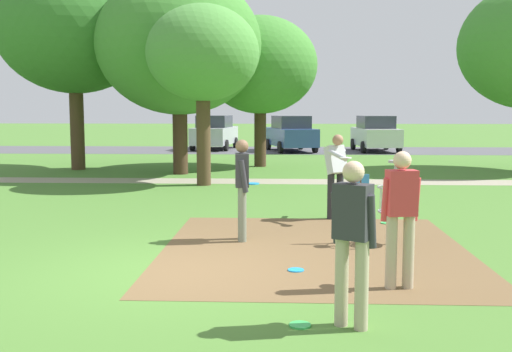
# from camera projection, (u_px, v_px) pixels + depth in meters

# --- Properties ---
(ground_plane) EXTENTS (160.00, 160.00, 0.00)m
(ground_plane) POSITION_uv_depth(u_px,v_px,m) (174.00, 271.00, 8.32)
(ground_plane) COLOR #47752D
(dirt_tee_pad) EXTENTS (4.80, 5.38, 0.01)m
(dirt_tee_pad) POSITION_uv_depth(u_px,v_px,m) (314.00, 249.00, 9.62)
(dirt_tee_pad) COLOR brown
(dirt_tee_pad) RESTS_ON ground
(disc_golf_basket) EXTENTS (0.98, 0.58, 1.39)m
(disc_golf_basket) POSITION_uv_depth(u_px,v_px,m) (391.00, 199.00, 9.90)
(disc_golf_basket) COLOR #9E9EA3
(disc_golf_basket) RESTS_ON ground
(player_foreground_watching) EXTENTS (0.50, 1.16, 1.71)m
(player_foreground_watching) POSITION_uv_depth(u_px,v_px,m) (336.00, 170.00, 12.17)
(player_foreground_watching) COLOR #232328
(player_foreground_watching) RESTS_ON ground
(player_throwing) EXTENTS (0.49, 0.43, 1.71)m
(player_throwing) POSITION_uv_depth(u_px,v_px,m) (401.00, 212.00, 7.44)
(player_throwing) COLOR tan
(player_throwing) RESTS_ON ground
(player_waiting_left) EXTENTS (0.49, 0.45, 1.71)m
(player_waiting_left) POSITION_uv_depth(u_px,v_px,m) (353.00, 234.00, 6.09)
(player_waiting_left) COLOR tan
(player_waiting_left) RESTS_ON ground
(player_waiting_right) EXTENTS (0.42, 0.48, 1.71)m
(player_waiting_right) POSITION_uv_depth(u_px,v_px,m) (242.00, 184.00, 10.17)
(player_waiting_right) COLOR slate
(player_waiting_right) RESTS_ON ground
(frisbee_near_basket) EXTENTS (0.23, 0.23, 0.02)m
(frisbee_near_basket) POSITION_uv_depth(u_px,v_px,m) (300.00, 325.00, 6.24)
(frisbee_near_basket) COLOR green
(frisbee_near_basket) RESTS_ON ground
(frisbee_mid_grass) EXTENTS (0.25, 0.25, 0.02)m
(frisbee_mid_grass) POSITION_uv_depth(u_px,v_px,m) (387.00, 223.00, 11.78)
(frisbee_mid_grass) COLOR green
(frisbee_mid_grass) RESTS_ON ground
(frisbee_far_left) EXTENTS (0.22, 0.22, 0.02)m
(frisbee_far_left) POSITION_uv_depth(u_px,v_px,m) (296.00, 270.00, 8.36)
(frisbee_far_left) COLOR #1E93DB
(frisbee_far_left) RESTS_ON ground
(tree_near_right) EXTENTS (4.32, 4.32, 5.69)m
(tree_near_right) POSITION_uv_depth(u_px,v_px,m) (260.00, 65.00, 22.92)
(tree_near_right) COLOR #422D1E
(tree_near_right) RESTS_ON ground
(tree_mid_left) EXTENTS (5.57, 5.57, 7.49)m
(tree_mid_left) POSITION_uv_depth(u_px,v_px,m) (74.00, 27.00, 21.65)
(tree_mid_left) COLOR #4C3823
(tree_mid_left) RESTS_ON ground
(tree_mid_center) EXTENTS (3.23, 3.23, 5.17)m
(tree_mid_center) POSITION_uv_depth(u_px,v_px,m) (203.00, 54.00, 17.27)
(tree_mid_center) COLOR #4C3823
(tree_mid_center) RESTS_ON ground
(tree_mid_right) EXTENTS (5.51, 5.51, 6.69)m
(tree_mid_right) POSITION_uv_depth(u_px,v_px,m) (179.00, 45.00, 20.21)
(tree_mid_right) COLOR #422D1E
(tree_mid_right) RESTS_ON ground
(parking_lot_strip) EXTENTS (36.00, 6.00, 0.01)m
(parking_lot_strip) POSITION_uv_depth(u_px,v_px,m) (256.00, 150.00, 32.37)
(parking_lot_strip) COLOR #4C4C51
(parking_lot_strip) RESTS_ON ground
(parked_car_leftmost) EXTENTS (2.32, 4.37, 1.84)m
(parked_car_leftmost) POSITION_uv_depth(u_px,v_px,m) (215.00, 132.00, 32.99)
(parked_car_leftmost) COLOR #B2B7BC
(parked_car_leftmost) RESTS_ON ground
(parked_car_center_left) EXTENTS (2.81, 4.52, 1.84)m
(parked_car_center_left) POSITION_uv_depth(u_px,v_px,m) (291.00, 134.00, 31.48)
(parked_car_center_left) COLOR #2D4784
(parked_car_center_left) RESTS_ON ground
(parked_car_center_right) EXTENTS (2.24, 4.33, 1.84)m
(parked_car_center_right) POSITION_uv_depth(u_px,v_px,m) (375.00, 134.00, 31.45)
(parked_car_center_right) COLOR silver
(parked_car_center_right) RESTS_ON ground
(gravel_path) EXTENTS (40.00, 1.37, 0.00)m
(gravel_path) POSITION_uv_depth(u_px,v_px,m) (235.00, 181.00, 18.62)
(gravel_path) COLOR gray
(gravel_path) RESTS_ON ground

